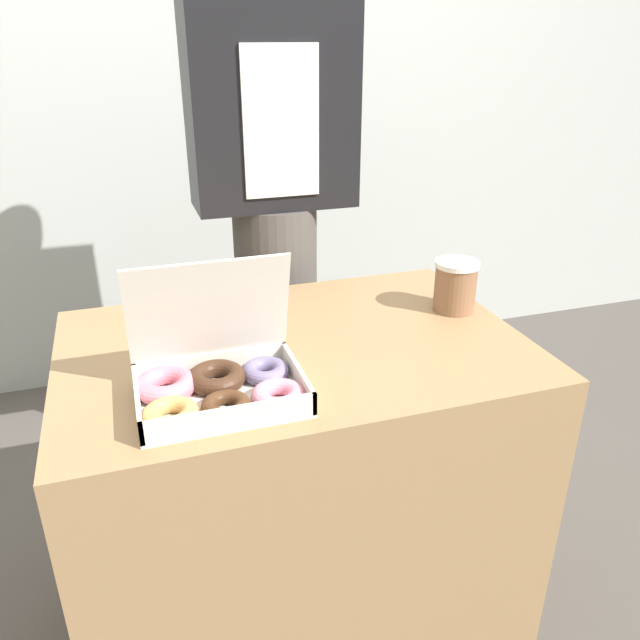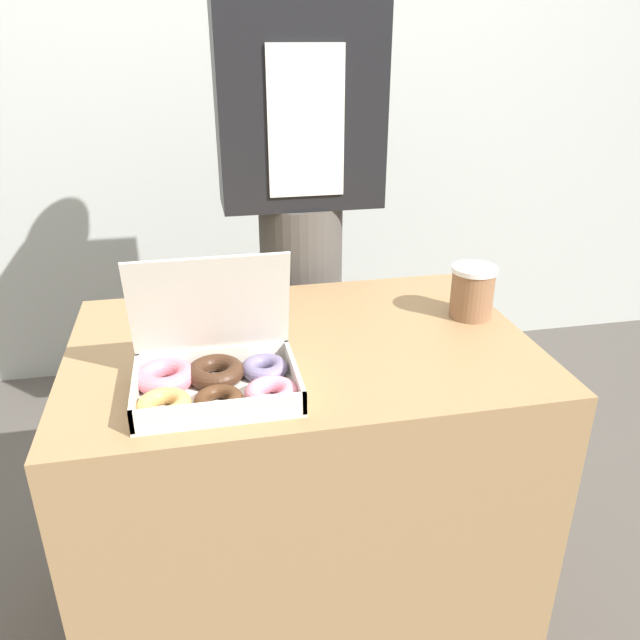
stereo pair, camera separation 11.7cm
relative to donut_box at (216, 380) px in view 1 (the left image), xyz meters
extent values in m
plane|color=#4C4742|center=(0.19, 0.17, -0.79)|extent=(14.00, 14.00, 0.00)
cube|color=#B2B7B2|center=(0.19, 1.57, 0.51)|extent=(10.00, 0.05, 2.60)
cube|color=#99754C|center=(0.19, 0.17, -0.41)|extent=(0.99, 0.66, 0.75)
cube|color=silver|center=(0.01, -0.01, -0.03)|extent=(0.30, 0.21, 0.01)
cube|color=silver|center=(-0.14, -0.01, -0.01)|extent=(0.01, 0.21, 0.04)
cube|color=silver|center=(0.15, -0.01, -0.01)|extent=(0.01, 0.21, 0.04)
cube|color=silver|center=(0.01, -0.12, -0.01)|extent=(0.30, 0.01, 0.04)
cube|color=silver|center=(0.01, 0.09, -0.01)|extent=(0.30, 0.01, 0.04)
cube|color=silver|center=(0.01, 0.06, 0.11)|extent=(0.30, 0.06, 0.20)
torus|color=tan|center=(-0.09, -0.06, -0.02)|extent=(0.10, 0.10, 0.03)
torus|color=pink|center=(-0.09, 0.03, -0.01)|extent=(0.15, 0.15, 0.04)
torus|color=#4C2D19|center=(0.01, -0.06, -0.02)|extent=(0.09, 0.09, 0.03)
torus|color=#422819|center=(0.01, 0.03, -0.01)|extent=(0.13, 0.13, 0.03)
torus|color=pink|center=(0.10, -0.06, -0.01)|extent=(0.11, 0.11, 0.03)
torus|color=slate|center=(0.10, 0.03, -0.02)|extent=(0.12, 0.12, 0.03)
cylinder|color=#8C6042|center=(0.61, 0.22, 0.02)|extent=(0.10, 0.10, 0.11)
cylinder|color=white|center=(0.61, 0.22, 0.08)|extent=(0.10, 0.10, 0.01)
cylinder|color=#4C4742|center=(0.29, 0.70, -0.33)|extent=(0.24, 0.24, 0.92)
cube|color=black|center=(0.29, 0.70, 0.42)|extent=(0.44, 0.20, 0.58)
cube|color=silver|center=(0.29, 0.60, 0.36)|extent=(0.20, 0.01, 0.37)
camera|label=1|loc=(-0.12, -0.99, 0.57)|focal=35.00mm
camera|label=2|loc=(-0.01, -1.02, 0.57)|focal=35.00mm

